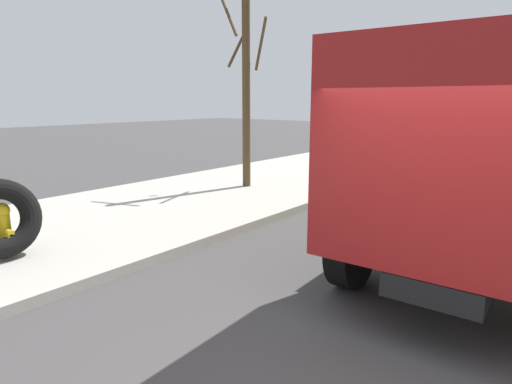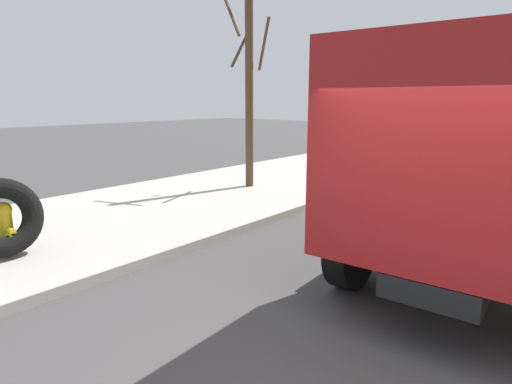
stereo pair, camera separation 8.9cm
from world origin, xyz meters
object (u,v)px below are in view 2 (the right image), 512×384
at_px(fire_hydrant, 6,226).
at_px(loose_tire, 1,218).
at_px(dump_truck_yellow, 498,155).
at_px(bare_tree, 249,80).

xyz_separation_m(fire_hydrant, loose_tire, (-0.08, -0.11, 0.17)).
height_order(loose_tire, dump_truck_yellow, dump_truck_yellow).
relative_size(fire_hydrant, loose_tire, 0.69).
distance_m(fire_hydrant, bare_tree, 6.65).
relative_size(loose_tire, bare_tree, 0.22).
xyz_separation_m(loose_tire, dump_truck_yellow, (4.78, -5.33, 0.87)).
bearing_deg(bare_tree, dump_truck_yellow, -103.92).
xyz_separation_m(dump_truck_yellow, bare_tree, (1.50, 6.06, 1.27)).
height_order(fire_hydrant, dump_truck_yellow, dump_truck_yellow).
distance_m(dump_truck_yellow, bare_tree, 6.37).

